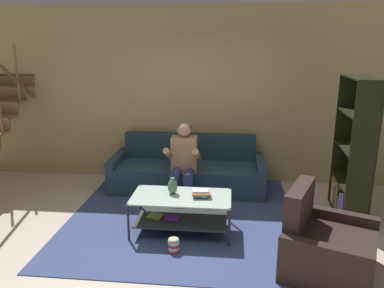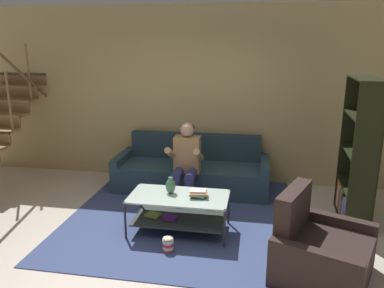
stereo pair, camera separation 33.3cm
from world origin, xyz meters
name	(u,v)px [view 1 (the left image)]	position (x,y,z in m)	size (l,w,h in m)	color
ground	(180,251)	(0.00, 0.00, 0.00)	(16.80, 16.80, 0.00)	beige
back_partition	(199,95)	(0.00, 2.46, 1.45)	(8.40, 0.12, 2.90)	tan
couch	(188,172)	(-0.13, 1.93, 0.28)	(2.43, 0.90, 0.84)	#253B47
person_seated_center	(183,160)	(-0.13, 1.40, 0.64)	(0.50, 0.58, 1.18)	navy
coffee_table	(181,208)	(-0.05, 0.45, 0.32)	(1.22, 0.63, 0.48)	#AAC3BB
area_rug	(184,210)	(-0.09, 1.06, 0.01)	(3.00, 3.42, 0.01)	#364573
vase	(173,186)	(-0.16, 0.51, 0.58)	(0.12, 0.12, 0.21)	#437050
book_stack	(201,193)	(0.21, 0.46, 0.52)	(0.24, 0.19, 0.08)	#1D2F30
bookshelf	(353,167)	(2.20, 1.23, 0.68)	(0.37, 0.94, 1.88)	black
armchair	(326,246)	(1.54, -0.22, 0.28)	(1.13, 1.18, 0.88)	#2E211E
popcorn_tub	(174,245)	(-0.06, -0.04, 0.09)	(0.13, 0.13, 0.18)	red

